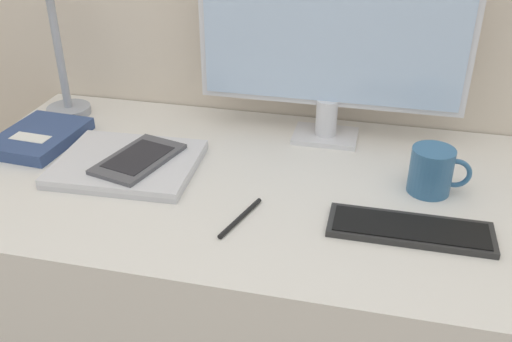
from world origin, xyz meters
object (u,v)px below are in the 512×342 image
at_px(desk_lamp, 52,14).
at_px(pen, 240,218).
at_px(laptop, 128,164).
at_px(notebook, 39,137).
at_px(coffee_mug, 432,171).
at_px(monitor, 332,31).
at_px(ereader, 139,159).
at_px(keyboard, 410,229).

height_order(desk_lamp, pen, desk_lamp).
bearing_deg(pen, laptop, 154.65).
bearing_deg(desk_lamp, notebook, -83.62).
bearing_deg(notebook, coffee_mug, -1.16).
height_order(laptop, notebook, notebook).
bearing_deg(laptop, notebook, 164.97).
bearing_deg(pen, monitor, 73.97).
xyz_separation_m(desk_lamp, pen, (0.56, -0.37, -0.26)).
xyz_separation_m(laptop, ereader, (0.03, -0.00, 0.02)).
relative_size(desk_lamp, notebook, 1.80).
bearing_deg(keyboard, pen, -174.29).
xyz_separation_m(ereader, notebook, (-0.28, 0.07, -0.01)).
bearing_deg(keyboard, laptop, 169.96).
bearing_deg(desk_lamp, ereader, -38.52).
xyz_separation_m(laptop, notebook, (-0.25, 0.07, 0.00)).
bearing_deg(coffee_mug, desk_lamp, 168.28).
height_order(monitor, laptop, monitor).
height_order(keyboard, desk_lamp, desk_lamp).
relative_size(monitor, coffee_mug, 5.04).
bearing_deg(keyboard, ereader, 169.61).
relative_size(notebook, coffee_mug, 1.90).
distance_m(notebook, pen, 0.58).
height_order(laptop, ereader, ereader).
bearing_deg(desk_lamp, keyboard, -21.59).
distance_m(monitor, ereader, 0.50).
bearing_deg(keyboard, monitor, 119.12).
relative_size(monitor, pen, 4.38).
bearing_deg(notebook, ereader, -13.87).
xyz_separation_m(ereader, coffee_mug, (0.61, 0.05, 0.02)).
bearing_deg(coffee_mug, pen, -151.66).
relative_size(keyboard, coffee_mug, 2.44).
relative_size(desk_lamp, pen, 2.96).
xyz_separation_m(monitor, pen, (-0.11, -0.38, -0.25)).
distance_m(laptop, desk_lamp, 0.44).
xyz_separation_m(notebook, coffee_mug, (0.89, -0.02, 0.03)).
bearing_deg(pen, coffee_mug, 28.34).
distance_m(laptop, ereader, 0.03).
distance_m(ereader, notebook, 0.29).
distance_m(keyboard, coffee_mug, 0.17).
height_order(laptop, coffee_mug, coffee_mug).
bearing_deg(coffee_mug, monitor, 139.84).
distance_m(coffee_mug, pen, 0.40).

